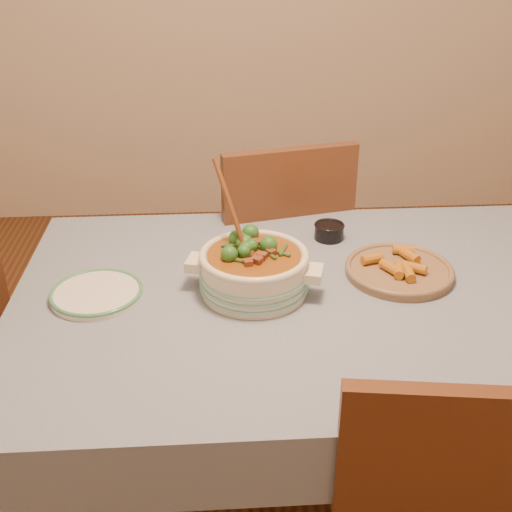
# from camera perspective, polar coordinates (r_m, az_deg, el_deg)

# --- Properties ---
(floor) EXTENTS (4.50, 4.50, 0.00)m
(floor) POSITION_cam_1_polar(r_m,az_deg,el_deg) (2.23, 5.10, -20.09)
(floor) COLOR #482414
(floor) RESTS_ON ground
(dining_table) EXTENTS (1.68, 1.08, 0.76)m
(dining_table) POSITION_cam_1_polar(r_m,az_deg,el_deg) (1.79, 6.00, -5.75)
(dining_table) COLOR brown
(dining_table) RESTS_ON floor
(stew_casserole) EXTENTS (0.37, 0.34, 0.34)m
(stew_casserole) POSITION_cam_1_polar(r_m,az_deg,el_deg) (1.70, -0.20, -1.05)
(stew_casserole) COLOR beige
(stew_casserole) RESTS_ON dining_table
(white_plate) EXTENTS (0.26, 0.26, 0.02)m
(white_plate) POSITION_cam_1_polar(r_m,az_deg,el_deg) (1.76, -13.99, -3.22)
(white_plate) COLOR silver
(white_plate) RESTS_ON dining_table
(condiment_bowl) EXTENTS (0.11, 0.11, 0.05)m
(condiment_bowl) POSITION_cam_1_polar(r_m,az_deg,el_deg) (2.02, 6.52, 2.28)
(condiment_bowl) COLOR black
(condiment_bowl) RESTS_ON dining_table
(fried_plate) EXTENTS (0.33, 0.33, 0.05)m
(fried_plate) POSITION_cam_1_polar(r_m,az_deg,el_deg) (1.85, 12.61, -1.11)
(fried_plate) COLOR #846849
(fried_plate) RESTS_ON dining_table
(chair_far) EXTENTS (0.55, 0.55, 0.99)m
(chair_far) POSITION_cam_1_polar(r_m,az_deg,el_deg) (2.37, 1.93, 0.51)
(chair_far) COLOR #512B18
(chair_far) RESTS_ON floor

